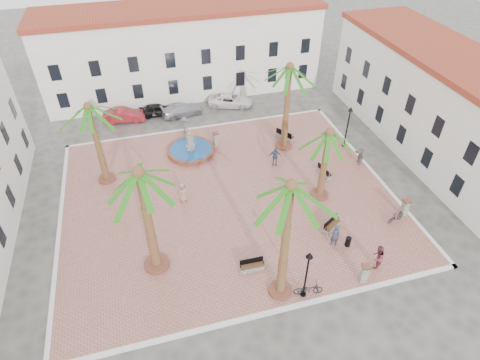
{
  "coord_description": "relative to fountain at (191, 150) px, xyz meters",
  "views": [
    {
      "loc": [
        -5.62,
        -23.78,
        21.75
      ],
      "look_at": [
        1.0,
        0.0,
        1.6
      ],
      "focal_mm": 30.0,
      "sensor_mm": 36.0,
      "label": 1
    }
  ],
  "objects": [
    {
      "name": "kerb_e",
      "position": [
        14.82,
        -6.87,
        -0.38
      ],
      "size": [
        0.3,
        22.3,
        0.16
      ],
      "primitive_type": "cube",
      "color": "silver",
      "rests_on": "ground"
    },
    {
      "name": "lamppost_s",
      "position": [
        4.05,
        -17.27,
        2.43
      ],
      "size": [
        0.44,
        0.44,
        4.05
      ],
      "color": "black",
      "rests_on": "plaza"
    },
    {
      "name": "palm_ne",
      "position": [
        8.62,
        -1.39,
        6.83
      ],
      "size": [
        5.0,
        5.0,
        8.34
      ],
      "color": "brown",
      "rests_on": "plaza"
    },
    {
      "name": "kerb_n",
      "position": [
        1.82,
        4.13,
        -0.38
      ],
      "size": [
        26.3,
        0.3,
        0.16
      ],
      "primitive_type": "cube",
      "color": "silver",
      "rests_on": "ground"
    },
    {
      "name": "bollard_n",
      "position": [
        2.48,
        0.43,
        0.45
      ],
      "size": [
        0.61,
        0.61,
        1.47
      ],
      "rotation": [
        0.0,
        0.0,
        0.19
      ],
      "color": "gray",
      "rests_on": "plaza"
    },
    {
      "name": "bench_se",
      "position": [
        8.29,
        -12.46,
        -0.06
      ],
      "size": [
        1.71,
        1.3,
        0.89
      ],
      "rotation": [
        0.0,
        0.0,
        0.53
      ],
      "color": "gray",
      "rests_on": "plaza"
    },
    {
      "name": "ground",
      "position": [
        1.82,
        -6.87,
        -0.46
      ],
      "size": [
        120.0,
        120.0,
        0.0
      ],
      "primitive_type": "plane",
      "color": "#56544F",
      "rests_on": "ground"
    },
    {
      "name": "kerb_s",
      "position": [
        1.82,
        -17.87,
        -0.38
      ],
      "size": [
        26.3,
        0.3,
        0.16
      ],
      "primitive_type": "cube",
      "color": "silver",
      "rests_on": "ground"
    },
    {
      "name": "building_north",
      "position": [
        1.82,
        13.13,
        4.31
      ],
      "size": [
        30.4,
        7.4,
        9.5
      ],
      "color": "white",
      "rests_on": "ground"
    },
    {
      "name": "car_black",
      "position": [
        -2.2,
        8.01,
        0.18
      ],
      "size": [
        3.82,
        1.71,
        1.28
      ],
      "primitive_type": "imported",
      "rotation": [
        0.0,
        0.0,
        1.52
      ],
      "color": "black",
      "rests_on": "ground"
    },
    {
      "name": "lamppost_e",
      "position": [
        14.22,
        -2.8,
        2.5
      ],
      "size": [
        0.45,
        0.45,
        4.15
      ],
      "color": "black",
      "rests_on": "plaza"
    },
    {
      "name": "bicycle_a",
      "position": [
        4.35,
        -17.26,
        0.18
      ],
      "size": [
        1.96,
        0.98,
        0.99
      ],
      "primitive_type": "imported",
      "rotation": [
        0.0,
        0.0,
        1.39
      ],
      "color": "black",
      "rests_on": "plaza"
    },
    {
      "name": "building_east",
      "position": [
        21.81,
        -4.87,
        4.06
      ],
      "size": [
        7.4,
        26.4,
        9.0
      ],
      "rotation": [
        0.0,
        0.0,
        1.57
      ],
      "color": "white",
      "rests_on": "ground"
    },
    {
      "name": "fountain",
      "position": [
        0.0,
        0.0,
        0.0
      ],
      "size": [
        4.4,
        4.4,
        2.27
      ],
      "color": "brown",
      "rests_on": "plaza"
    },
    {
      "name": "palm_s",
      "position": [
        2.75,
        -16.62,
        7.6
      ],
      "size": [
        4.86,
        4.86,
        9.13
      ],
      "color": "brown",
      "rests_on": "plaza"
    },
    {
      "name": "bench_e",
      "position": [
        10.52,
        -6.41,
        -0.06
      ],
      "size": [
        0.77,
        1.76,
        0.9
      ],
      "rotation": [
        0.0,
        0.0,
        1.72
      ],
      "color": "gray",
      "rests_on": "plaza"
    },
    {
      "name": "cyclist_b",
      "position": [
        9.58,
        -16.47,
        0.65
      ],
      "size": [
        1.17,
        1.11,
        1.91
      ],
      "primitive_type": "imported",
      "rotation": [
        0.0,
        0.0,
        3.71
      ],
      "color": "brown",
      "rests_on": "plaza"
    },
    {
      "name": "car_red",
      "position": [
        -5.63,
        7.67,
        0.24
      ],
      "size": [
        4.38,
        2.01,
        1.39
      ],
      "primitive_type": "imported",
      "rotation": [
        0.0,
        0.0,
        1.44
      ],
      "color": "maroon",
      "rests_on": "ground"
    },
    {
      "name": "palm_e",
      "position": [
        8.98,
        -8.79,
        4.98
      ],
      "size": [
        4.73,
        4.73,
        6.37
      ],
      "color": "brown",
      "rests_on": "plaza"
    },
    {
      "name": "palm_sw",
      "position": [
        -4.56,
        -12.42,
        6.75
      ],
      "size": [
        5.52,
        5.52,
        8.35
      ],
      "color": "brown",
      "rests_on": "plaza"
    },
    {
      "name": "bollard_e",
      "position": [
        14.22,
        -12.6,
        0.46
      ],
      "size": [
        0.54,
        0.54,
        1.49
      ],
      "rotation": [
        0.0,
        0.0,
        0.02
      ],
      "color": "gray",
      "rests_on": "plaza"
    },
    {
      "name": "litter_bin",
      "position": [
        8.67,
        -14.28,
        0.07
      ],
      "size": [
        0.39,
        0.39,
        0.77
      ],
      "primitive_type": "cylinder",
      "color": "black",
      "rests_on": "plaza"
    },
    {
      "name": "bench_s",
      "position": [
        1.53,
        -14.49,
        -0.06
      ],
      "size": [
        1.71,
        0.57,
        0.89
      ],
      "rotation": [
        0.0,
        0.0,
        -0.03
      ],
      "color": "gray",
      "rests_on": "plaza"
    },
    {
      "name": "kerb_w",
      "position": [
        -11.18,
        -6.87,
        -0.38
      ],
      "size": [
        0.3,
        22.3,
        0.16
      ],
      "primitive_type": "cube",
      "color": "silver",
      "rests_on": "ground"
    },
    {
      "name": "cyclist_a",
      "position": [
        7.74,
        -13.92,
        0.64
      ],
      "size": [
        0.7,
        0.47,
        1.9
      ],
      "primitive_type": "imported",
      "rotation": [
        0.0,
        0.0,
        3.16
      ],
      "color": "#32354A",
      "rests_on": "plaza"
    },
    {
      "name": "pedestrian_fountain_b",
      "position": [
        6.84,
        -3.89,
        0.61
      ],
      "size": [
        1.15,
        0.69,
        1.83
      ],
      "primitive_type": "imported",
      "rotation": [
        0.0,
        0.0,
        -0.25
      ],
      "color": "#3B4B62",
      "rests_on": "plaza"
    },
    {
      "name": "bench_ne",
      "position": [
        9.2,
        -0.2,
        -0.02
      ],
      "size": [
        1.52,
        1.93,
        1.01
      ],
      "rotation": [
        0.0,
        0.0,
        2.14
      ],
      "color": "gray",
      "rests_on": "plaza"
    },
    {
      "name": "plaza",
      "position": [
        1.82,
        -6.87,
        -0.38
      ],
      "size": [
        26.0,
        22.0,
        0.15
      ],
      "primitive_type": "cube",
      "color": "#A9655A",
      "rests_on": "ground"
    },
    {
      "name": "palm_nw",
      "position": [
        -7.63,
        -2.03,
        5.94
      ],
      "size": [
        4.67,
        4.67,
        7.35
      ],
      "color": "brown",
      "rests_on": "plaza"
    },
    {
      "name": "car_white",
      "position": [
        5.83,
        7.92,
        0.21
      ],
      "size": [
        5.26,
        3.62,
        1.34
      ],
      "primitive_type": "imported",
      "rotation": [
        0.0,
        0.0,
        1.25
      ],
      "color": "white",
      "rests_on": "ground"
    },
    {
      "name": "pedestrian_north",
      "position": [
        0.06,
        3.53,
        0.56
      ],
      "size": [
        0.88,
        1.23,
        1.73
      ],
      "primitive_type": "imported",
      "rotation": [
        0.0,
        0.0,
        1.8
      ],
      "color": "#56575D",
      "rests_on": "plaza"
    },
    {
      "name": "bollard_se",
      "position": [
        8.21,
        -17.27,
        0.45
      ],
      "size": [
        0.63,
        0.63,
        1.46
      ],
      "rotation": [
        0.0,
        0.0,
        -0.23
      ],
      "color": "gray",
      "rests_on": "plaza"
    },
    {
      "name": "bicycle_b",
      "position": [
        13.24,
        -13.06,
        0.15
      ],
      "size": [
        1.59,
        0.72,
        0.92
      ],
      "primitive_type": "imported",
      "rotation": [
        0.0,
        0.0,
        1.76
      ],
      "color": "black",
      "rests_on": "plaza"
    },
    {
      "name": "car_silver",
      "position": [
        0.38,
        7.32,
        0.18
      ],
      "size": [
        4.66,
        2.49,
        1.29
      ],
      "primitive_type": "imported",
      "rotation": [
        0.0,
        0.0,
        1.73
      ],
      "color": "#A9A9B1",
      "rests_on": "ground"
    },
    {
      "name": "pedestrian_east",
      "position": [
        14.22,
        -5.67,
        0.46
      ],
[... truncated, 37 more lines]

